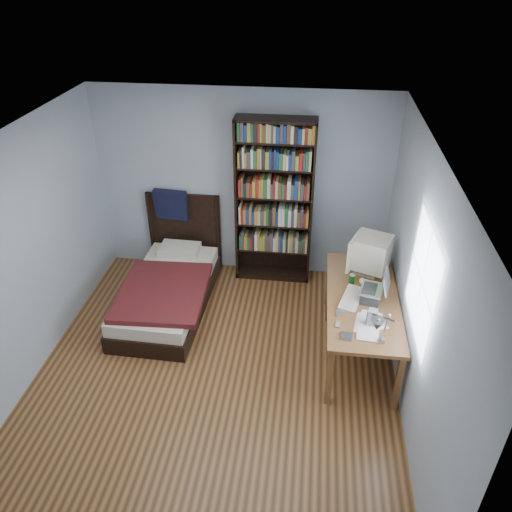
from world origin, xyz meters
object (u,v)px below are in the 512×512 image
(desk, at_px, (357,294))
(speaker, at_px, (372,317))
(laptop, at_px, (373,292))
(soda_can, at_px, (352,279))
(bed, at_px, (169,286))
(bookshelf, at_px, (274,203))
(keyboard, at_px, (351,298))
(crt_monitor, at_px, (370,253))
(desk_lamp, at_px, (379,326))

(desk, xyz_separation_m, speaker, (0.05, -0.92, 0.40))
(laptop, bearing_deg, soda_can, 125.31)
(laptop, height_order, bed, bed)
(speaker, height_order, bed, bed)
(bookshelf, height_order, bed, bookshelf)
(keyboard, bearing_deg, soda_can, 103.62)
(crt_monitor, xyz_separation_m, keyboard, (-0.20, -0.55, -0.24))
(keyboard, relative_size, bed, 0.23)
(crt_monitor, height_order, soda_can, crt_monitor)
(crt_monitor, relative_size, keyboard, 1.13)
(desk, xyz_separation_m, crt_monitor, (0.07, 0.00, 0.57))
(laptop, xyz_separation_m, desk_lamp, (-0.08, -1.01, 0.38))
(soda_can, bearing_deg, bookshelf, 130.11)
(soda_can, xyz_separation_m, bed, (-2.20, 0.35, -0.53))
(desk_lamp, bearing_deg, keyboard, 97.80)
(laptop, bearing_deg, keyboard, -176.11)
(desk, height_order, bookshelf, bookshelf)
(desk, distance_m, keyboard, 0.65)
(laptop, height_order, bookshelf, bookshelf)
(keyboard, bearing_deg, bed, 179.64)
(keyboard, bearing_deg, speaker, -48.75)
(bookshelf, bearing_deg, desk, -39.78)
(crt_monitor, relative_size, bookshelf, 0.24)
(soda_can, distance_m, bed, 2.29)
(speaker, bearing_deg, crt_monitor, 102.29)
(keyboard, height_order, speaker, speaker)
(soda_can, bearing_deg, laptop, -54.69)
(crt_monitor, bearing_deg, speaker, -91.12)
(desk, distance_m, crt_monitor, 0.57)
(soda_can, height_order, bed, bed)
(crt_monitor, bearing_deg, desk_lamp, -92.22)
(laptop, bearing_deg, speaker, -94.90)
(laptop, bearing_deg, bookshelf, 129.21)
(laptop, distance_m, keyboard, 0.23)
(desk, bearing_deg, desk_lamp, -89.57)
(bookshelf, bearing_deg, soda_can, -49.89)
(desk_lamp, bearing_deg, crt_monitor, 87.78)
(desk_lamp, xyz_separation_m, speaker, (0.04, 0.62, -0.40))
(bookshelf, bearing_deg, keyboard, -56.55)
(desk_lamp, bearing_deg, speaker, 86.12)
(desk, relative_size, desk_lamp, 2.87)
(laptop, relative_size, bookshelf, 0.16)
(laptop, xyz_separation_m, soda_can, (-0.20, 0.28, -0.05))
(laptop, xyz_separation_m, bookshelf, (-1.16, 1.43, 0.27))
(desk, height_order, crt_monitor, crt_monitor)
(laptop, height_order, desk_lamp, desk_lamp)
(crt_monitor, bearing_deg, keyboard, -109.76)
(soda_can, height_order, bookshelf, bookshelf)
(speaker, relative_size, bed, 0.08)
(crt_monitor, bearing_deg, bookshelf, 142.08)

